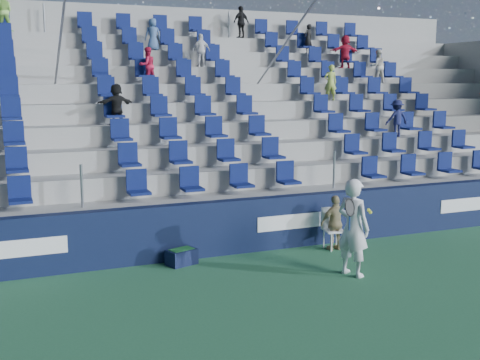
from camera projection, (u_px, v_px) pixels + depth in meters
name	position (u px, v px, depth m)	size (l,w,h in m)	color
ground	(290.00, 301.00, 10.48)	(70.00, 70.00, 0.00)	#2C6741
sponsor_wall	(226.00, 227.00, 13.26)	(24.00, 0.32, 1.20)	#0E1736
grandstand	(164.00, 138.00, 17.66)	(24.00, 8.17, 6.63)	gray
tennis_player	(353.00, 227.00, 11.73)	(0.75, 0.83, 1.93)	silver
line_judge_chair	(332.00, 225.00, 13.71)	(0.48, 0.49, 0.94)	white
line_judge	(335.00, 223.00, 13.56)	(0.74, 0.31, 1.26)	tan
ball_bin	(182.00, 256.00, 12.54)	(0.69, 0.56, 0.34)	#0E1533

